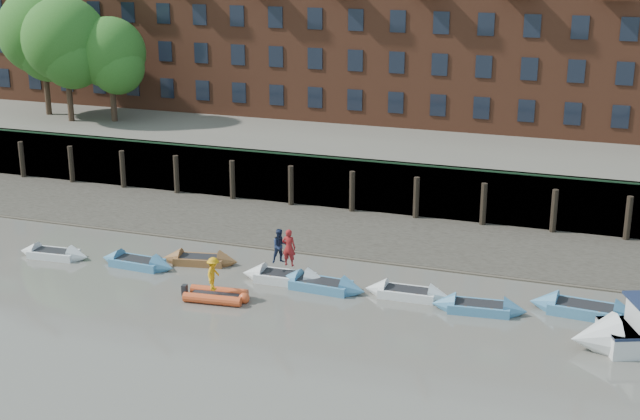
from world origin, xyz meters
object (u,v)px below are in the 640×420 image
at_px(rowboat_4, 321,285).
at_px(rowboat_6, 479,307).
at_px(rowboat_7, 585,310).
at_px(person_rower_a, 289,248).
at_px(person_rower_b, 280,246).
at_px(rowboat_1, 137,263).
at_px(rowboat_3, 285,278).
at_px(rowboat_2, 200,260).
at_px(rowboat_0, 54,254).
at_px(person_rib_crew, 213,274).
at_px(rib_tender, 218,296).
at_px(rowboat_5, 408,293).

bearing_deg(rowboat_4, rowboat_6, 2.21).
distance_m(rowboat_4, rowboat_7, 12.27).
xyz_separation_m(person_rower_a, person_rower_b, (-0.55, 0.22, -0.07)).
distance_m(rowboat_1, rowboat_3, 7.97).
bearing_deg(rowboat_2, rowboat_7, -10.79).
relative_size(rowboat_0, person_rib_crew, 2.52).
xyz_separation_m(rowboat_3, rowboat_6, (9.63, -0.46, -0.01)).
relative_size(rowboat_1, rowboat_6, 0.98).
relative_size(rowboat_4, person_rib_crew, 2.84).
bearing_deg(rib_tender, rowboat_0, 162.18).
bearing_deg(rowboat_0, rowboat_6, -3.13).
bearing_deg(rib_tender, rowboat_4, 28.74).
bearing_deg(person_rower_b, person_rower_a, -60.69).
bearing_deg(rowboat_3, rowboat_4, -11.31).
relative_size(rowboat_5, person_rower_a, 2.24).
bearing_deg(rowboat_7, rowboat_3, -172.37).
xyz_separation_m(rowboat_2, person_rower_a, (5.29, -0.83, 1.60)).
bearing_deg(rowboat_2, rowboat_5, -14.45).
bearing_deg(rib_tender, rowboat_7, 7.88).
relative_size(person_rower_a, person_rib_crew, 1.16).
xyz_separation_m(rowboat_1, rowboat_7, (22.14, 1.36, 0.04)).
bearing_deg(person_rower_b, person_rib_crew, -158.67).
xyz_separation_m(rowboat_0, person_rower_a, (13.02, 0.89, 1.61)).
bearing_deg(person_rib_crew, rowboat_6, -80.79).
height_order(rowboat_0, rowboat_7, rowboat_7).
distance_m(rowboat_5, person_rower_a, 6.18).
distance_m(rowboat_2, rowboat_6, 14.78).
bearing_deg(person_rib_crew, rowboat_1, 61.88).
height_order(rowboat_2, rowboat_4, rowboat_4).
bearing_deg(person_rib_crew, person_rower_b, -33.66).
xyz_separation_m(rowboat_3, rib_tender, (-2.13, -3.14, 0.00)).
height_order(rowboat_1, person_rib_crew, person_rib_crew).
height_order(person_rower_b, person_rib_crew, person_rower_b).
bearing_deg(person_rib_crew, person_rower_a, -41.91).
relative_size(rowboat_0, person_rower_b, 2.33).
bearing_deg(rowboat_4, rowboat_5, 9.15).
distance_m(rowboat_5, rowboat_7, 8.06).
bearing_deg(rowboat_2, rowboat_6, -15.75).
height_order(rowboat_1, rowboat_2, rowboat_1).
distance_m(rowboat_2, rowboat_3, 5.16).
xyz_separation_m(rowboat_1, rowboat_4, (9.93, 0.24, 0.01)).
bearing_deg(rowboat_6, rowboat_2, 169.02).
xyz_separation_m(rowboat_4, person_rower_a, (-1.78, 0.38, 1.58)).
height_order(rowboat_0, rowboat_5, rowboat_5).
relative_size(rowboat_2, person_rib_crew, 2.61).
distance_m(rowboat_1, person_rower_a, 8.32).
xyz_separation_m(rowboat_2, rowboat_5, (11.25, -0.77, 0.01)).
bearing_deg(person_rib_crew, rowboat_3, -40.07).
relative_size(rowboat_7, person_rower_a, 2.71).
relative_size(rowboat_0, rib_tender, 1.30).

